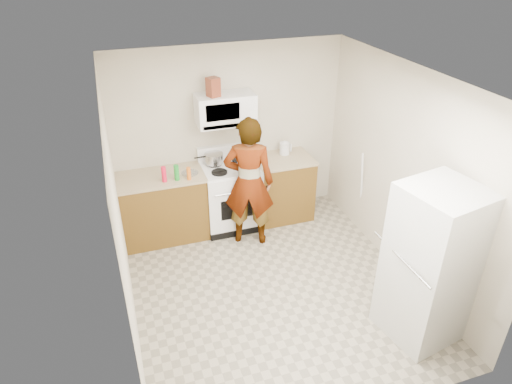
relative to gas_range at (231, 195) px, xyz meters
name	(u,v)px	position (x,y,z in m)	size (l,w,h in m)	color
floor	(273,287)	(0.10, -1.48, -0.49)	(3.60, 3.60, 0.00)	gray
back_wall	(230,135)	(0.10, 0.31, 0.76)	(3.20, 0.02, 2.50)	beige
right_wall	(404,175)	(1.69, -1.48, 0.76)	(0.02, 3.60, 2.50)	beige
cabinet_left	(164,208)	(-0.94, 0.01, -0.04)	(1.12, 0.62, 0.90)	brown
counter_left	(160,177)	(-0.94, 0.01, 0.43)	(1.14, 0.64, 0.04)	tan
cabinet_right	(282,188)	(0.78, 0.01, -0.04)	(0.80, 0.62, 0.90)	brown
counter_right	(283,159)	(0.78, 0.01, 0.43)	(0.82, 0.64, 0.04)	tan
gas_range	(231,195)	(0.00, 0.00, 0.00)	(0.76, 0.65, 1.13)	white
microwave	(225,109)	(0.00, 0.13, 1.21)	(0.76, 0.38, 0.40)	white
person	(249,183)	(0.13, -0.45, 0.40)	(0.65, 0.43, 1.78)	tan
fridge	(431,265)	(1.33, -2.57, 0.36)	(0.70, 0.70, 1.70)	silver
kettle	(285,148)	(0.85, 0.14, 0.54)	(0.14, 0.14, 0.17)	silver
jug	(213,87)	(-0.16, 0.08, 1.53)	(0.14, 0.14, 0.24)	maroon
saucepan	(214,158)	(-0.18, 0.13, 0.54)	(0.25, 0.25, 0.13)	silver
tray	(246,166)	(0.19, -0.12, 0.47)	(0.25, 0.16, 0.05)	silver
bottle_spray	(164,174)	(-0.90, -0.16, 0.55)	(0.06, 0.06, 0.20)	red
bottle_hot_sauce	(189,173)	(-0.59, -0.21, 0.53)	(0.06, 0.06, 0.17)	orange
bottle_green_cap	(177,173)	(-0.74, -0.17, 0.55)	(0.06, 0.06, 0.21)	#188826
pot_lid	(190,173)	(-0.55, -0.04, 0.46)	(0.23, 0.23, 0.01)	white
broom	(361,190)	(1.69, -0.65, 0.12)	(0.03, 0.03, 1.22)	white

